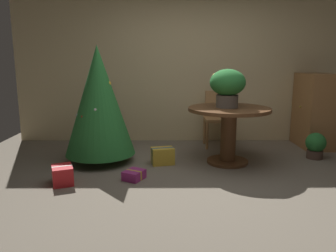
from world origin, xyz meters
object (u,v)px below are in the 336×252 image
(wooden_chair_far, at_px, (218,115))
(potted_plant, at_px, (316,145))
(gift_box_purple, at_px, (134,175))
(gift_box_gold, at_px, (163,156))
(gift_box_red, at_px, (62,175))
(holiday_tree, at_px, (99,101))
(round_dining_table, at_px, (229,124))
(wooden_cabinet, at_px, (314,110))
(flower_vase, at_px, (227,85))

(wooden_chair_far, distance_m, potted_plant, 1.55)
(gift_box_purple, bearing_deg, potted_plant, 18.50)
(gift_box_gold, bearing_deg, potted_plant, 6.65)
(gift_box_gold, bearing_deg, wooden_chair_far, 48.69)
(gift_box_red, bearing_deg, gift_box_gold, 32.69)
(holiday_tree, relative_size, potted_plant, 4.24)
(round_dining_table, height_order, wooden_chair_far, wooden_chair_far)
(gift_box_red, relative_size, wooden_cabinet, 0.29)
(round_dining_table, distance_m, flower_vase, 0.53)
(gift_box_purple, bearing_deg, holiday_tree, 126.67)
(potted_plant, bearing_deg, gift_box_gold, -173.35)
(flower_vase, xyz_separation_m, holiday_tree, (-1.74, 0.05, -0.21))
(potted_plant, bearing_deg, round_dining_table, -171.21)
(gift_box_gold, bearing_deg, wooden_cabinet, 21.31)
(wooden_chair_far, bearing_deg, potted_plant, -30.39)
(gift_box_gold, distance_m, gift_box_purple, 0.69)
(round_dining_table, distance_m, gift_box_gold, 1.00)
(flower_vase, relative_size, gift_box_red, 1.48)
(flower_vase, height_order, gift_box_purple, flower_vase)
(wooden_chair_far, bearing_deg, gift_box_gold, -131.31)
(gift_box_red, xyz_separation_m, wooden_cabinet, (3.61, 1.69, 0.49))
(round_dining_table, xyz_separation_m, potted_plant, (1.31, 0.20, -0.35))
(flower_vase, bearing_deg, round_dining_table, -26.71)
(flower_vase, height_order, potted_plant, flower_vase)
(round_dining_table, relative_size, gift_box_red, 3.19)
(wooden_chair_far, relative_size, potted_plant, 2.40)
(gift_box_gold, bearing_deg, round_dining_table, 3.51)
(gift_box_purple, bearing_deg, wooden_chair_far, 52.62)
(round_dining_table, bearing_deg, potted_plant, 8.79)
(gift_box_purple, distance_m, wooden_cabinet, 3.25)
(wooden_cabinet, bearing_deg, wooden_chair_far, 177.62)
(wooden_chair_far, height_order, potted_plant, wooden_chair_far)
(gift_box_gold, height_order, gift_box_red, gift_box_gold)
(round_dining_table, xyz_separation_m, gift_box_gold, (-0.90, -0.06, -0.43))
(gift_box_gold, bearing_deg, flower_vase, 4.71)
(gift_box_purple, height_order, potted_plant, potted_plant)
(round_dining_table, relative_size, potted_plant, 2.94)
(wooden_cabinet, height_order, potted_plant, wooden_cabinet)
(round_dining_table, relative_size, wooden_cabinet, 0.93)
(round_dining_table, relative_size, flower_vase, 2.16)
(holiday_tree, bearing_deg, round_dining_table, -2.07)
(wooden_cabinet, bearing_deg, potted_plant, -109.69)
(gift_box_purple, xyz_separation_m, wooden_cabinet, (2.80, 1.55, 0.54))
(wooden_chair_far, xyz_separation_m, potted_plant, (1.31, -0.77, -0.31))
(flower_vase, bearing_deg, holiday_tree, 178.43)
(round_dining_table, xyz_separation_m, wooden_chair_far, (0.00, 0.97, -0.03))
(wooden_cabinet, bearing_deg, gift_box_red, -154.83)
(flower_vase, distance_m, wooden_chair_far, 1.11)
(gift_box_red, xyz_separation_m, potted_plant, (3.35, 0.99, 0.09))
(flower_vase, xyz_separation_m, gift_box_red, (-2.01, -0.81, -0.97))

